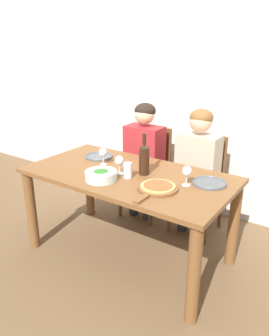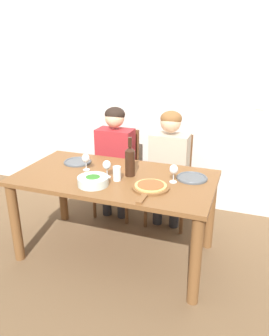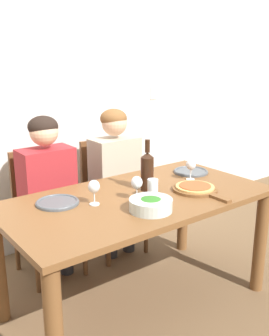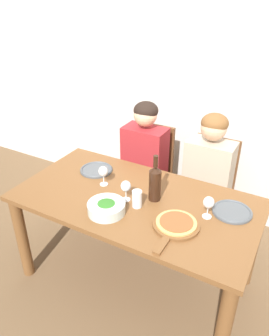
{
  "view_description": "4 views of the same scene",
  "coord_description": "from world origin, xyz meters",
  "px_view_note": "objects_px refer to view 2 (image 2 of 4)",
  "views": [
    {
      "loc": [
        1.43,
        -2.0,
        1.72
      ],
      "look_at": [
        0.07,
        -0.0,
        0.82
      ],
      "focal_mm": 35.0,
      "sensor_mm": 36.0,
      "label": 1
    },
    {
      "loc": [
        1.03,
        -2.35,
        1.82
      ],
      "look_at": [
        0.13,
        0.13,
        0.81
      ],
      "focal_mm": 35.0,
      "sensor_mm": 36.0,
      "label": 2
    },
    {
      "loc": [
        -1.41,
        -1.82,
        1.61
      ],
      "look_at": [
        0.06,
        0.12,
        0.91
      ],
      "focal_mm": 42.0,
      "sensor_mm": 36.0,
      "label": 3
    },
    {
      "loc": [
        0.91,
        -1.64,
        2.06
      ],
      "look_at": [
        -0.08,
        0.13,
        0.92
      ],
      "focal_mm": 35.0,
      "sensor_mm": 36.0,
      "label": 4
    }
  ],
  "objects_px": {
    "person_man": "(169,159)",
    "dinner_plate_right": "(192,178)",
    "chair_left": "(119,170)",
    "wine_glass_centre": "(107,166)",
    "water_tumbler": "(117,174)",
    "broccoli_bowl": "(93,181)",
    "person_woman": "(115,153)",
    "dinner_plate_left": "(78,162)",
    "wine_glass_right": "(174,170)",
    "wine_glass_left": "(86,159)",
    "pizza_on_board": "(150,187)",
    "chair_right": "(171,176)",
    "wine_bottle": "(130,161)"
  },
  "relations": [
    {
      "from": "chair_right",
      "to": "wine_glass_left",
      "type": "xyz_separation_m",
      "value": [
        -0.59,
        -0.75,
        0.37
      ]
    },
    {
      "from": "person_man",
      "to": "broccoli_bowl",
      "type": "distance_m",
      "value": 0.99
    },
    {
      "from": "chair_right",
      "to": "person_woman",
      "type": "relative_size",
      "value": 0.77
    },
    {
      "from": "chair_left",
      "to": "broccoli_bowl",
      "type": "xyz_separation_m",
      "value": [
        0.2,
        -1.02,
        0.31
      ]
    },
    {
      "from": "wine_bottle",
      "to": "wine_glass_right",
      "type": "height_order",
      "value": "wine_bottle"
    },
    {
      "from": "dinner_plate_left",
      "to": "water_tumbler",
      "type": "distance_m",
      "value": 0.58
    },
    {
      "from": "chair_left",
      "to": "chair_right",
      "type": "xyz_separation_m",
      "value": [
        0.59,
        0.0,
        0.0
      ]
    },
    {
      "from": "chair_left",
      "to": "wine_glass_left",
      "type": "bearing_deg",
      "value": -90.17
    },
    {
      "from": "wine_glass_right",
      "to": "chair_right",
      "type": "bearing_deg",
      "value": 104.62
    },
    {
      "from": "water_tumbler",
      "to": "broccoli_bowl",
      "type": "bearing_deg",
      "value": -132.75
    },
    {
      "from": "chair_left",
      "to": "dinner_plate_left",
      "type": "xyz_separation_m",
      "value": [
        -0.17,
        -0.6,
        0.28
      ]
    },
    {
      "from": "dinner_plate_left",
      "to": "person_woman",
      "type": "bearing_deg",
      "value": 70.91
    },
    {
      "from": "person_man",
      "to": "dinner_plate_left",
      "type": "xyz_separation_m",
      "value": [
        -0.76,
        -0.49,
        0.05
      ]
    },
    {
      "from": "chair_left",
      "to": "pizza_on_board",
      "type": "relative_size",
      "value": 2.17
    },
    {
      "from": "broccoli_bowl",
      "to": "water_tumbler",
      "type": "distance_m",
      "value": 0.21
    },
    {
      "from": "person_man",
      "to": "broccoli_bowl",
      "type": "bearing_deg",
      "value": -113.23
    },
    {
      "from": "chair_left",
      "to": "wine_glass_left",
      "type": "relative_size",
      "value": 6.21
    },
    {
      "from": "person_man",
      "to": "wine_glass_right",
      "type": "bearing_deg",
      "value": -72.89
    },
    {
      "from": "dinner_plate_left",
      "to": "water_tumbler",
      "type": "xyz_separation_m",
      "value": [
        0.51,
        -0.26,
        0.05
      ]
    },
    {
      "from": "pizza_on_board",
      "to": "wine_glass_centre",
      "type": "distance_m",
      "value": 0.43
    },
    {
      "from": "person_woman",
      "to": "wine_glass_centre",
      "type": "xyz_separation_m",
      "value": [
        0.24,
        -0.72,
        0.14
      ]
    },
    {
      "from": "dinner_plate_right",
      "to": "wine_glass_centre",
      "type": "relative_size",
      "value": 1.7
    },
    {
      "from": "chair_left",
      "to": "wine_bottle",
      "type": "relative_size",
      "value": 2.79
    },
    {
      "from": "chair_right",
      "to": "wine_glass_left",
      "type": "distance_m",
      "value": 1.02
    },
    {
      "from": "chair_left",
      "to": "wine_glass_centre",
      "type": "xyz_separation_m",
      "value": [
        0.24,
        -0.84,
        0.37
      ]
    },
    {
      "from": "dinner_plate_left",
      "to": "wine_glass_left",
      "type": "height_order",
      "value": "wine_glass_left"
    },
    {
      "from": "dinner_plate_left",
      "to": "dinner_plate_right",
      "type": "bearing_deg",
      "value": -1.2
    },
    {
      "from": "chair_right",
      "to": "dinner_plate_left",
      "type": "height_order",
      "value": "chair_right"
    },
    {
      "from": "chair_left",
      "to": "person_man",
      "type": "xyz_separation_m",
      "value": [
        0.59,
        -0.11,
        0.23
      ]
    },
    {
      "from": "chair_left",
      "to": "wine_glass_centre",
      "type": "distance_m",
      "value": 0.95
    },
    {
      "from": "wine_glass_left",
      "to": "dinner_plate_left",
      "type": "bearing_deg",
      "value": 139.43
    },
    {
      "from": "wine_glass_left",
      "to": "water_tumbler",
      "type": "height_order",
      "value": "wine_glass_left"
    },
    {
      "from": "wine_glass_left",
      "to": "wine_glass_centre",
      "type": "bearing_deg",
      "value": -20.55
    },
    {
      "from": "wine_glass_centre",
      "to": "water_tumbler",
      "type": "distance_m",
      "value": 0.11
    },
    {
      "from": "person_man",
      "to": "dinner_plate_right",
      "type": "height_order",
      "value": "person_man"
    },
    {
      "from": "person_man",
      "to": "pizza_on_board",
      "type": "xyz_separation_m",
      "value": [
        0.06,
        -0.82,
        0.05
      ]
    },
    {
      "from": "person_woman",
      "to": "dinner_plate_left",
      "type": "height_order",
      "value": "person_woman"
    },
    {
      "from": "water_tumbler",
      "to": "dinner_plate_left",
      "type": "bearing_deg",
      "value": 152.83
    },
    {
      "from": "dinner_plate_left",
      "to": "wine_glass_centre",
      "type": "bearing_deg",
      "value": -29.72
    },
    {
      "from": "person_man",
      "to": "water_tumbler",
      "type": "relative_size",
      "value": 10.1
    },
    {
      "from": "chair_right",
      "to": "water_tumbler",
      "type": "bearing_deg",
      "value": -105.92
    },
    {
      "from": "chair_right",
      "to": "pizza_on_board",
      "type": "distance_m",
      "value": 0.98
    },
    {
      "from": "pizza_on_board",
      "to": "chair_right",
      "type": "bearing_deg",
      "value": 93.64
    },
    {
      "from": "chair_left",
      "to": "wine_glass_right",
      "type": "xyz_separation_m",
      "value": [
        0.79,
        -0.75,
        0.37
      ]
    },
    {
      "from": "wine_bottle",
      "to": "dinner_plate_left",
      "type": "distance_m",
      "value": 0.6
    },
    {
      "from": "person_woman",
      "to": "pizza_on_board",
      "type": "xyz_separation_m",
      "value": [
        0.65,
        -0.82,
        0.05
      ]
    },
    {
      "from": "chair_right",
      "to": "pizza_on_board",
      "type": "xyz_separation_m",
      "value": [
        0.06,
        -0.94,
        0.28
      ]
    },
    {
      "from": "chair_left",
      "to": "wine_bottle",
      "type": "bearing_deg",
      "value": -61.0
    },
    {
      "from": "chair_left",
      "to": "person_woman",
      "type": "xyz_separation_m",
      "value": [
        -0.0,
        -0.11,
        0.23
      ]
    },
    {
      "from": "person_woman",
      "to": "broccoli_bowl",
      "type": "bearing_deg",
      "value": -77.44
    }
  ]
}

